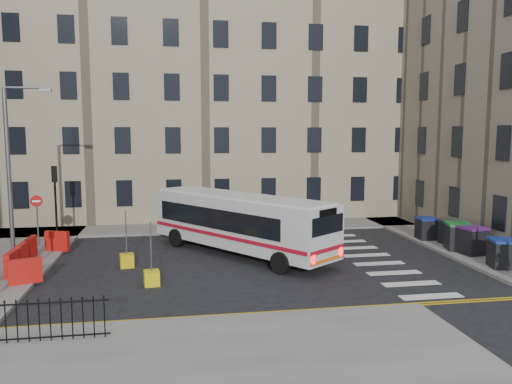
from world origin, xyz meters
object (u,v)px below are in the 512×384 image
object	(u,v)px
wheelie_bin_e	(426,228)
streetlamp	(9,171)
wheelie_bin_b	(471,240)
wheelie_bin_a	(502,253)
bollard_chevron	(152,278)
wheelie_bin_d	(453,232)
bollard_yellow	(127,261)
wheelie_bin_c	(457,236)
bus	(239,221)

from	to	relation	value
wheelie_bin_e	streetlamp	bearing A→B (deg)	-172.69
wheelie_bin_b	wheelie_bin_a	bearing A→B (deg)	-102.50
wheelie_bin_b	bollard_chevron	bearing A→B (deg)	178.29
streetlamp	wheelie_bin_e	bearing A→B (deg)	2.32
wheelie_bin_e	wheelie_bin_a	bearing A→B (deg)	-81.69
wheelie_bin_d	bollard_yellow	xyz separation A→B (m)	(-16.89, -1.33, -0.52)
wheelie_bin_c	bollard_yellow	distance (m)	16.43
wheelie_bin_c	bus	bearing A→B (deg)	-171.54
wheelie_bin_a	wheelie_bin_c	xyz separation A→B (m)	(-0.05, 3.46, 0.05)
bus	wheelie_bin_e	xyz separation A→B (m)	(10.74, 1.22, -0.94)
wheelie_bin_d	bus	bearing A→B (deg)	171.06
wheelie_bin_d	wheelie_bin_e	size ratio (longest dim) A/B	1.11
streetlamp	wheelie_bin_d	bearing A→B (deg)	-1.42
streetlamp	bus	xyz separation A→B (m)	(10.78, -0.35, -2.64)
bus	wheelie_bin_c	size ratio (longest dim) A/B	6.77
streetlamp	wheelie_bin_b	distance (m)	22.43
wheelie_bin_e	bollard_yellow	size ratio (longest dim) A/B	2.02
wheelie_bin_b	bollard_chevron	size ratio (longest dim) A/B	2.35
bus	wheelie_bin_e	size ratio (longest dim) A/B	8.37
streetlamp	wheelie_bin_a	xyz separation A→B (m)	(21.87, -5.23, -3.54)
wheelie_bin_c	wheelie_bin_d	xyz separation A→B (m)	(0.47, 1.21, -0.02)
wheelie_bin_a	wheelie_bin_b	size ratio (longest dim) A/B	0.97
bus	wheelie_bin_a	world-z (taller)	bus
wheelie_bin_d	streetlamp	bearing A→B (deg)	170.65
streetlamp	wheelie_bin_d	size ratio (longest dim) A/B	6.07
bus	wheelie_bin_b	bearing A→B (deg)	-48.29
wheelie_bin_a	wheelie_bin_b	world-z (taller)	wheelie_bin_b
wheelie_bin_e	bollard_yellow	world-z (taller)	wheelie_bin_e
bus	wheelie_bin_b	world-z (taller)	bus
streetlamp	wheelie_bin_b	size ratio (longest dim) A/B	5.77
wheelie_bin_b	wheelie_bin_e	size ratio (longest dim) A/B	1.17
wheelie_bin_c	wheelie_bin_e	distance (m)	2.66
bus	wheelie_bin_b	size ratio (longest dim) A/B	7.18
streetlamp	bollard_chevron	world-z (taller)	streetlamp
streetlamp	wheelie_bin_e	xyz separation A→B (m)	(21.51, 0.87, -3.58)
wheelie_bin_a	wheelie_bin_d	world-z (taller)	wheelie_bin_d
wheelie_bin_b	bollard_chevron	distance (m)	15.52
streetlamp	wheelie_bin_a	world-z (taller)	streetlamp
wheelie_bin_b	wheelie_bin_d	xyz separation A→B (m)	(0.30, 2.16, -0.02)
wheelie_bin_b	wheelie_bin_d	distance (m)	2.18
wheelie_bin_b	wheelie_bin_c	size ratio (longest dim) A/B	0.94
streetlamp	wheelie_bin_d	xyz separation A→B (m)	(22.29, -0.55, -3.51)
bus	wheelie_bin_e	bearing A→B (deg)	-29.89
wheelie_bin_a	bus	bearing A→B (deg)	170.86
wheelie_bin_a	wheelie_bin_e	xyz separation A→B (m)	(-0.35, 6.10, -0.03)
wheelie_bin_c	wheelie_bin_e	bearing A→B (deg)	112.41
wheelie_bin_a	bollard_chevron	xyz separation A→B (m)	(-15.24, 0.35, -0.49)
wheelie_bin_c	bollard_yellow	bearing A→B (deg)	-163.82
streetlamp	bus	world-z (taller)	streetlamp
bollard_chevron	wheelie_bin_c	bearing A→B (deg)	11.60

